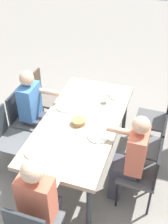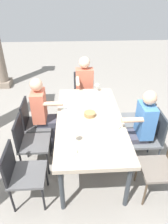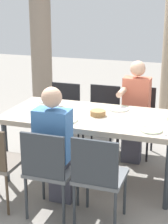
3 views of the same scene
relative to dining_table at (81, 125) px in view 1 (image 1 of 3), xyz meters
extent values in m
plane|color=gray|center=(0.00, 0.00, -0.71)|extent=(16.00, 16.00, 0.00)
cube|color=tan|center=(0.00, 0.00, 0.03)|extent=(1.96, 0.97, 0.06)
cylinder|color=#2D3338|center=(-0.90, 0.40, -0.35)|extent=(0.06, 0.06, 0.72)
cylinder|color=#2D3338|center=(0.90, 0.40, -0.35)|extent=(0.06, 0.06, 0.72)
cylinder|color=#2D3338|center=(-0.90, -0.40, -0.35)|extent=(0.06, 0.06, 0.72)
cylinder|color=#2D3338|center=(0.90, -0.40, -0.35)|extent=(0.06, 0.06, 0.72)
cube|color=#4F4F50|center=(-0.73, 0.82, -0.26)|extent=(0.44, 0.44, 0.04)
cube|color=black|center=(-0.73, 1.02, -0.06)|extent=(0.42, 0.03, 0.40)
cylinder|color=black|center=(-0.92, 0.63, -0.50)|extent=(0.03, 0.03, 0.43)
cylinder|color=black|center=(-0.54, 0.63, -0.50)|extent=(0.03, 0.03, 0.43)
cylinder|color=black|center=(-0.92, 1.01, -0.50)|extent=(0.03, 0.03, 0.43)
cylinder|color=black|center=(-0.54, 1.01, -0.50)|extent=(0.03, 0.03, 0.43)
cube|color=#6A6158|center=(-0.73, -0.82, -0.26)|extent=(0.44, 0.44, 0.04)
cube|color=#473828|center=(-0.73, -1.02, -0.05)|extent=(0.42, 0.03, 0.41)
cylinder|color=#473828|center=(-0.54, -0.63, -0.49)|extent=(0.03, 0.03, 0.44)
cylinder|color=#473828|center=(-0.92, -0.63, -0.49)|extent=(0.03, 0.03, 0.44)
cylinder|color=#473828|center=(-0.54, -1.01, -0.49)|extent=(0.03, 0.03, 0.44)
cylinder|color=#473828|center=(-0.92, -1.01, -0.49)|extent=(0.03, 0.03, 0.44)
cube|color=#4F4F50|center=(-0.14, 0.82, -0.26)|extent=(0.44, 0.44, 0.04)
cube|color=black|center=(-0.14, 1.02, -0.05)|extent=(0.42, 0.03, 0.41)
cylinder|color=black|center=(-0.33, 0.63, -0.49)|extent=(0.03, 0.03, 0.44)
cylinder|color=black|center=(0.05, 0.63, -0.49)|extent=(0.03, 0.03, 0.44)
cylinder|color=black|center=(-0.33, 1.01, -0.49)|extent=(0.03, 0.03, 0.44)
cylinder|color=black|center=(0.05, 1.01, -0.49)|extent=(0.03, 0.03, 0.44)
cube|color=#5B5E61|center=(-0.14, -0.82, -0.25)|extent=(0.44, 0.44, 0.04)
cube|color=#2D3338|center=(-0.14, -1.02, -0.03)|extent=(0.42, 0.03, 0.43)
cylinder|color=#2D3338|center=(0.05, -0.63, -0.49)|extent=(0.03, 0.03, 0.44)
cylinder|color=#2D3338|center=(-0.33, -0.63, -0.49)|extent=(0.03, 0.03, 0.44)
cylinder|color=#2D3338|center=(0.05, -1.01, -0.49)|extent=(0.03, 0.03, 0.44)
cylinder|color=#2D3338|center=(-0.33, -1.01, -0.49)|extent=(0.03, 0.03, 0.44)
cube|color=#4F4F50|center=(0.34, 0.82, -0.26)|extent=(0.44, 0.44, 0.04)
cube|color=black|center=(0.34, 1.02, -0.04)|extent=(0.42, 0.03, 0.43)
cylinder|color=black|center=(0.15, 0.63, -0.49)|extent=(0.03, 0.03, 0.43)
cylinder|color=black|center=(0.53, 0.63, -0.49)|extent=(0.03, 0.03, 0.43)
cylinder|color=black|center=(0.15, 1.01, -0.49)|extent=(0.03, 0.03, 0.43)
cylinder|color=black|center=(0.53, 1.01, -0.49)|extent=(0.03, 0.03, 0.43)
cube|color=#5B5E61|center=(0.34, -0.82, -0.24)|extent=(0.44, 0.44, 0.04)
cylinder|color=#2D3338|center=(0.53, -0.63, -0.48)|extent=(0.03, 0.03, 0.45)
cylinder|color=#2D3338|center=(0.15, -0.63, -0.48)|extent=(0.03, 0.03, 0.45)
cylinder|color=#2D3338|center=(0.15, -1.01, -0.48)|extent=(0.03, 0.03, 0.45)
cube|color=#5B5E61|center=(1.32, 0.00, -0.24)|extent=(0.44, 0.44, 0.04)
cylinder|color=#2D3338|center=(1.13, -0.19, -0.48)|extent=(0.03, 0.03, 0.45)
cube|color=#3F3F4C|center=(1.07, 0.00, -0.48)|extent=(0.14, 0.24, 0.46)
cube|color=#3F3F4C|center=(1.16, 0.00, -0.20)|extent=(0.32, 0.28, 0.10)
cube|color=#CC664C|center=(1.27, 0.00, 0.10)|extent=(0.20, 0.34, 0.50)
sphere|color=beige|center=(1.27, 0.00, 0.48)|extent=(0.21, 0.21, 0.21)
cylinder|color=beige|center=(1.03, 0.14, 0.21)|extent=(0.30, 0.07, 0.07)
cube|color=#3F3F4C|center=(-0.14, -0.59, -0.48)|extent=(0.24, 0.14, 0.46)
cube|color=#3F3F4C|center=(-0.14, -0.68, -0.20)|extent=(0.28, 0.32, 0.10)
cube|color=#3F72B2|center=(-0.14, -0.79, 0.09)|extent=(0.34, 0.20, 0.49)
sphere|color=tan|center=(-0.14, -0.79, 0.46)|extent=(0.19, 0.19, 0.19)
cylinder|color=tan|center=(-0.28, -0.55, 0.20)|extent=(0.07, 0.30, 0.07)
cube|color=#3F3F4C|center=(0.34, 0.58, -0.48)|extent=(0.24, 0.14, 0.46)
cube|color=#3F3F4C|center=(0.34, 0.67, -0.20)|extent=(0.28, 0.32, 0.10)
cube|color=#CC664C|center=(0.34, 0.78, 0.10)|extent=(0.34, 0.20, 0.50)
sphere|color=tan|center=(0.34, 0.78, 0.47)|extent=(0.19, 0.19, 0.19)
cylinder|color=tan|center=(0.20, 0.54, 0.21)|extent=(0.07, 0.30, 0.07)
cylinder|color=white|center=(-0.68, 0.32, 0.07)|extent=(0.24, 0.24, 0.01)
torus|color=#A9CD91|center=(-0.68, 0.32, 0.08)|extent=(0.24, 0.24, 0.01)
cylinder|color=white|center=(-0.51, 0.22, 0.06)|extent=(0.06, 0.06, 0.00)
cylinder|color=white|center=(-0.51, 0.22, 0.11)|extent=(0.01, 0.01, 0.08)
sphere|color=white|center=(-0.51, 0.22, 0.19)|extent=(0.08, 0.08, 0.08)
cube|color=silver|center=(-0.83, 0.32, 0.07)|extent=(0.03, 0.17, 0.01)
cube|color=silver|center=(-0.53, 0.32, 0.07)|extent=(0.03, 0.17, 0.01)
cylinder|color=white|center=(-0.21, -0.29, 0.07)|extent=(0.25, 0.25, 0.01)
torus|color=#A4C786|center=(-0.21, -0.29, 0.08)|extent=(0.25, 0.25, 0.01)
cube|color=silver|center=(-0.36, -0.29, 0.07)|extent=(0.02, 0.17, 0.01)
cube|color=silver|center=(-0.06, -0.29, 0.07)|extent=(0.02, 0.17, 0.01)
cylinder|color=white|center=(0.22, 0.29, 0.07)|extent=(0.26, 0.26, 0.01)
torus|color=#A9CD91|center=(0.22, 0.29, 0.08)|extent=(0.26, 0.26, 0.01)
cube|color=silver|center=(0.07, 0.29, 0.07)|extent=(0.02, 0.17, 0.01)
cube|color=silver|center=(0.37, 0.29, 0.07)|extent=(0.03, 0.17, 0.01)
cylinder|color=white|center=(0.70, -0.31, 0.07)|extent=(0.22, 0.22, 0.01)
torus|color=#A4C786|center=(0.70, -0.31, 0.08)|extent=(0.22, 0.22, 0.01)
cylinder|color=white|center=(0.87, -0.21, 0.06)|extent=(0.06, 0.06, 0.00)
cylinder|color=white|center=(0.87, -0.21, 0.11)|extent=(0.01, 0.01, 0.08)
sphere|color=#F2EFCC|center=(0.87, -0.21, 0.18)|extent=(0.08, 0.08, 0.08)
cube|color=silver|center=(0.55, -0.31, 0.07)|extent=(0.03, 0.17, 0.01)
cube|color=silver|center=(0.85, -0.31, 0.07)|extent=(0.02, 0.17, 0.01)
cylinder|color=#9E7547|center=(0.06, -0.01, 0.09)|extent=(0.17, 0.17, 0.06)
camera|label=1|loc=(2.77, 0.97, 2.43)|focal=47.81mm
camera|label=2|loc=(-2.49, 0.23, 1.75)|focal=32.80mm
camera|label=3|loc=(1.19, -3.78, 1.35)|focal=59.78mm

